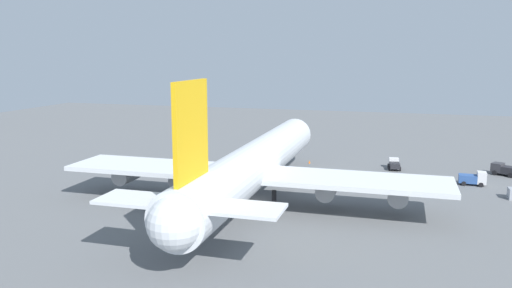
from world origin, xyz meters
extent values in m
plane|color=slate|center=(0.00, 0.00, 0.00)|extent=(262.46, 262.46, 0.00)
cylinder|color=silver|center=(0.00, 0.00, 6.06)|extent=(59.44, 6.74, 6.74)
sphere|color=silver|center=(29.72, 0.00, 6.06)|extent=(6.61, 6.61, 6.61)
sphere|color=silver|center=(-29.72, 0.00, 6.06)|extent=(5.73, 5.73, 5.73)
cube|color=yellow|center=(-24.97, 0.00, 14.82)|extent=(8.32, 0.50, 10.79)
cube|color=silver|center=(-26.16, -5.36, 7.07)|extent=(5.35, 10.11, 0.36)
cube|color=silver|center=(-26.16, 5.36, 7.07)|extent=(5.35, 10.11, 0.36)
cube|color=silver|center=(-2.97, -15.68, 5.05)|extent=(10.11, 27.31, 0.70)
cube|color=silver|center=(-2.97, 15.68, 5.05)|extent=(10.11, 27.31, 0.70)
cylinder|color=gray|center=(-1.97, -11.58, 3.28)|extent=(5.39, 2.83, 2.83)
cylinder|color=gray|center=(-1.97, -21.69, 3.28)|extent=(5.39, 2.83, 2.83)
cylinder|color=gray|center=(-1.97, 11.58, 3.28)|extent=(5.39, 2.83, 2.83)
cylinder|color=gray|center=(-1.97, 21.69, 3.28)|extent=(5.39, 2.83, 2.83)
cylinder|color=black|center=(19.02, 0.00, 1.34)|extent=(0.70, 0.70, 2.69)
cylinder|color=black|center=(-2.97, -3.71, 1.34)|extent=(0.70, 0.70, 2.69)
cylinder|color=black|center=(-2.97, 3.71, 1.34)|extent=(0.70, 0.70, 2.69)
cube|color=silver|center=(29.94, -20.54, 1.27)|extent=(1.69, 2.04, 1.63)
cube|color=#232328|center=(27.91, -20.77, 0.98)|extent=(2.79, 2.16, 1.04)
cylinder|color=black|center=(30.03, -21.57, 0.46)|extent=(0.94, 0.38, 0.91)
cylinder|color=black|center=(29.80, -19.52, 0.46)|extent=(0.94, 0.38, 0.91)
cylinder|color=black|center=(27.51, -21.85, 0.46)|extent=(0.94, 0.38, 0.91)
cylinder|color=black|center=(27.28, -19.80, 0.46)|extent=(0.94, 0.38, 0.91)
cube|color=#333338|center=(29.90, -39.91, 1.35)|extent=(2.91, 2.76, 1.76)
cube|color=#232328|center=(28.74, -41.98, 1.14)|extent=(3.39, 3.61, 1.33)
cylinder|color=black|center=(30.99, -40.48, 0.47)|extent=(0.71, 0.96, 0.94)
cylinder|color=black|center=(28.85, -39.27, 0.47)|extent=(0.71, 0.96, 0.94)
cylinder|color=black|center=(27.41, -41.84, 0.47)|extent=(0.71, 0.96, 0.94)
cube|color=silver|center=(19.77, -35.72, 1.43)|extent=(2.24, 1.57, 2.08)
cube|color=#2D5193|center=(19.88, -33.47, 1.08)|extent=(2.32, 3.13, 1.38)
cylinder|color=black|center=(18.60, -35.54, 0.40)|extent=(0.32, 0.80, 0.79)
cylinder|color=black|center=(20.95, -35.66, 0.40)|extent=(0.32, 0.80, 0.79)
cylinder|color=black|center=(18.74, -32.75, 0.40)|extent=(0.32, 0.80, 0.79)
cylinder|color=black|center=(21.09, -32.87, 0.40)|extent=(0.32, 0.80, 0.79)
cone|color=orange|center=(29.53, -3.25, 0.31)|extent=(0.44, 0.44, 0.63)
camera|label=1|loc=(-74.30, -21.56, 22.97)|focal=35.41mm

